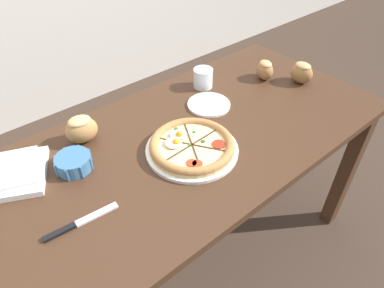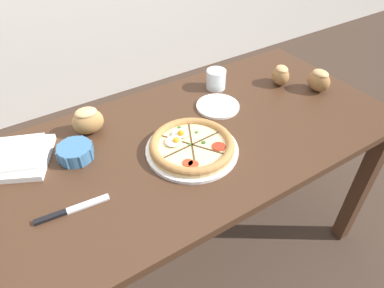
{
  "view_description": "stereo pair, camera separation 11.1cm",
  "coord_description": "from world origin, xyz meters",
  "px_view_note": "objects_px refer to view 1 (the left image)",
  "views": [
    {
      "loc": [
        -0.59,
        -0.71,
        1.49
      ],
      "look_at": [
        -0.05,
        -0.06,
        0.77
      ],
      "focal_mm": 32.0,
      "sensor_mm": 36.0,
      "label": 1
    },
    {
      "loc": [
        -0.5,
        -0.77,
        1.49
      ],
      "look_at": [
        -0.05,
        -0.06,
        0.77
      ],
      "focal_mm": 32.0,
      "sensor_mm": 36.0,
      "label": 2
    }
  ],
  "objects_px": {
    "dining_table": "(191,158)",
    "napkin_folded": "(4,174)",
    "bread_piece_near": "(265,70)",
    "ramekin_bowl": "(74,162)",
    "pizza": "(192,146)",
    "knife_main": "(81,222)",
    "bread_piece_far": "(81,129)",
    "bread_piece_mid": "(302,72)",
    "water_glass": "(203,79)",
    "side_saucer": "(209,105)"
  },
  "relations": [
    {
      "from": "dining_table",
      "to": "napkin_folded",
      "type": "bearing_deg",
      "value": 159.83
    },
    {
      "from": "bread_piece_near",
      "to": "ramekin_bowl",
      "type": "bearing_deg",
      "value": 179.36
    },
    {
      "from": "pizza",
      "to": "ramekin_bowl",
      "type": "xyz_separation_m",
      "value": [
        -0.33,
        0.17,
        0.0
      ]
    },
    {
      "from": "pizza",
      "to": "knife_main",
      "type": "height_order",
      "value": "pizza"
    },
    {
      "from": "napkin_folded",
      "to": "knife_main",
      "type": "height_order",
      "value": "napkin_folded"
    },
    {
      "from": "pizza",
      "to": "napkin_folded",
      "type": "bearing_deg",
      "value": 152.35
    },
    {
      "from": "dining_table",
      "to": "napkin_folded",
      "type": "distance_m",
      "value": 0.61
    },
    {
      "from": "ramekin_bowl",
      "to": "bread_piece_near",
      "type": "distance_m",
      "value": 0.88
    },
    {
      "from": "napkin_folded",
      "to": "bread_piece_far",
      "type": "distance_m",
      "value": 0.27
    },
    {
      "from": "bread_piece_mid",
      "to": "knife_main",
      "type": "height_order",
      "value": "bread_piece_mid"
    },
    {
      "from": "bread_piece_mid",
      "to": "knife_main",
      "type": "bearing_deg",
      "value": -175.96
    },
    {
      "from": "napkin_folded",
      "to": "pizza",
      "type": "bearing_deg",
      "value": -27.65
    },
    {
      "from": "ramekin_bowl",
      "to": "napkin_folded",
      "type": "bearing_deg",
      "value": 152.13
    },
    {
      "from": "pizza",
      "to": "water_glass",
      "type": "distance_m",
      "value": 0.41
    },
    {
      "from": "napkin_folded",
      "to": "bread_piece_near",
      "type": "relative_size",
      "value": 2.75
    },
    {
      "from": "ramekin_bowl",
      "to": "bread_piece_mid",
      "type": "relative_size",
      "value": 1.19
    },
    {
      "from": "ramekin_bowl",
      "to": "knife_main",
      "type": "relative_size",
      "value": 0.57
    },
    {
      "from": "side_saucer",
      "to": "dining_table",
      "type": "bearing_deg",
      "value": -150.69
    },
    {
      "from": "bread_piece_near",
      "to": "knife_main",
      "type": "relative_size",
      "value": 0.54
    },
    {
      "from": "pizza",
      "to": "bread_piece_near",
      "type": "distance_m",
      "value": 0.57
    },
    {
      "from": "ramekin_bowl",
      "to": "bread_piece_mid",
      "type": "bearing_deg",
      "value": -7.6
    },
    {
      "from": "dining_table",
      "to": "pizza",
      "type": "relative_size",
      "value": 4.86
    },
    {
      "from": "bread_piece_far",
      "to": "side_saucer",
      "type": "bearing_deg",
      "value": -14.09
    },
    {
      "from": "bread_piece_near",
      "to": "bread_piece_mid",
      "type": "distance_m",
      "value": 0.15
    },
    {
      "from": "dining_table",
      "to": "knife_main",
      "type": "bearing_deg",
      "value": -168.42
    },
    {
      "from": "pizza",
      "to": "side_saucer",
      "type": "height_order",
      "value": "pizza"
    },
    {
      "from": "napkin_folded",
      "to": "side_saucer",
      "type": "relative_size",
      "value": 1.83
    },
    {
      "from": "napkin_folded",
      "to": "bread_piece_mid",
      "type": "height_order",
      "value": "bread_piece_mid"
    },
    {
      "from": "napkin_folded",
      "to": "bread_piece_near",
      "type": "height_order",
      "value": "bread_piece_near"
    },
    {
      "from": "dining_table",
      "to": "knife_main",
      "type": "xyz_separation_m",
      "value": [
        -0.46,
        -0.09,
        0.11
      ]
    },
    {
      "from": "bread_piece_mid",
      "to": "side_saucer",
      "type": "xyz_separation_m",
      "value": [
        -0.42,
        0.12,
        -0.04
      ]
    },
    {
      "from": "napkin_folded",
      "to": "knife_main",
      "type": "bearing_deg",
      "value": -71.55
    },
    {
      "from": "bread_piece_mid",
      "to": "water_glass",
      "type": "height_order",
      "value": "bread_piece_mid"
    },
    {
      "from": "napkin_folded",
      "to": "bread_piece_far",
      "type": "height_order",
      "value": "bread_piece_far"
    },
    {
      "from": "napkin_folded",
      "to": "ramekin_bowl",
      "type": "bearing_deg",
      "value": -27.87
    },
    {
      "from": "dining_table",
      "to": "bread_piece_mid",
      "type": "distance_m",
      "value": 0.61
    },
    {
      "from": "dining_table",
      "to": "knife_main",
      "type": "distance_m",
      "value": 0.48
    },
    {
      "from": "pizza",
      "to": "water_glass",
      "type": "bearing_deg",
      "value": 43.43
    },
    {
      "from": "knife_main",
      "to": "water_glass",
      "type": "relative_size",
      "value": 2.56
    },
    {
      "from": "knife_main",
      "to": "bread_piece_mid",
      "type": "bearing_deg",
      "value": 9.27
    },
    {
      "from": "bread_piece_near",
      "to": "bread_piece_mid",
      "type": "bearing_deg",
      "value": -51.62
    },
    {
      "from": "ramekin_bowl",
      "to": "bread_piece_near",
      "type": "bearing_deg",
      "value": -0.64
    },
    {
      "from": "pizza",
      "to": "ramekin_bowl",
      "type": "relative_size",
      "value": 2.59
    },
    {
      "from": "bread_piece_mid",
      "to": "knife_main",
      "type": "xyz_separation_m",
      "value": [
        -1.05,
        -0.07,
        -0.04
      ]
    },
    {
      "from": "pizza",
      "to": "side_saucer",
      "type": "relative_size",
      "value": 1.84
    },
    {
      "from": "bread_piece_mid",
      "to": "knife_main",
      "type": "relative_size",
      "value": 0.48
    },
    {
      "from": "ramekin_bowl",
      "to": "bread_piece_mid",
      "type": "xyz_separation_m",
      "value": [
        0.97,
        -0.13,
        0.02
      ]
    },
    {
      "from": "dining_table",
      "to": "side_saucer",
      "type": "xyz_separation_m",
      "value": [
        0.17,
        0.1,
        0.11
      ]
    },
    {
      "from": "dining_table",
      "to": "pizza",
      "type": "bearing_deg",
      "value": -127.13
    },
    {
      "from": "bread_piece_near",
      "to": "napkin_folded",
      "type": "bearing_deg",
      "value": 174.31
    }
  ]
}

